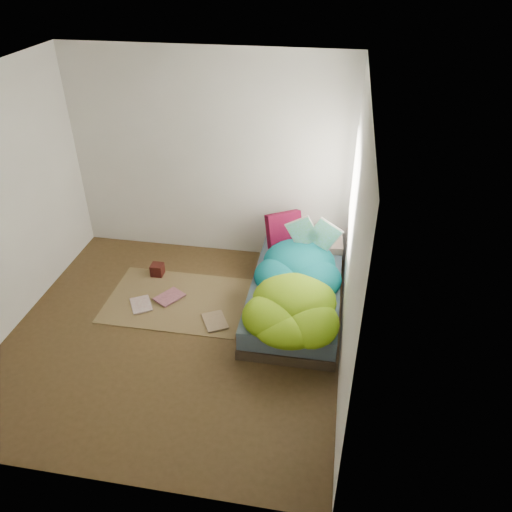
{
  "coord_description": "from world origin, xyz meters",
  "views": [
    {
      "loc": [
        1.55,
        -3.83,
        3.61
      ],
      "look_at": [
        0.75,
        0.75,
        0.59
      ],
      "focal_mm": 35.0,
      "sensor_mm": 36.0,
      "label": 1
    }
  ],
  "objects": [
    {
      "name": "floor_book_b",
      "position": [
        -0.34,
        0.63,
        0.03
      ],
      "size": [
        0.37,
        0.4,
        0.03
      ],
      "primitive_type": "imported",
      "rotation": [
        0.0,
        0.0,
        -0.57
      ],
      "color": "#C47184",
      "rests_on": "rug"
    },
    {
      "name": "ground",
      "position": [
        0.0,
        0.0,
        0.0
      ],
      "size": [
        3.5,
        3.5,
        0.0
      ],
      "primitive_type": "cube",
      "color": "#49361C",
      "rests_on": "ground"
    },
    {
      "name": "bed",
      "position": [
        1.22,
        0.72,
        0.17
      ],
      "size": [
        1.0,
        2.0,
        0.34
      ],
      "color": "#34281C",
      "rests_on": "ground"
    },
    {
      "name": "duvet",
      "position": [
        1.22,
        0.5,
        0.51
      ],
      "size": [
        0.96,
        1.84,
        0.34
      ],
      "primitive_type": null,
      "color": "#076870",
      "rests_on": "bed"
    },
    {
      "name": "room_walls",
      "position": [
        0.01,
        0.01,
        1.63
      ],
      "size": [
        3.54,
        3.54,
        2.62
      ],
      "color": "silver",
      "rests_on": "ground"
    },
    {
      "name": "pillow_magenta",
      "position": [
        0.99,
        1.45,
        0.56
      ],
      "size": [
        0.44,
        0.34,
        0.43
      ],
      "primitive_type": "cube",
      "rotation": [
        0.0,
        0.0,
        0.54
      ],
      "color": "#480420",
      "rests_on": "bed"
    },
    {
      "name": "floor_book_c",
      "position": [
        0.28,
        0.18,
        0.02
      ],
      "size": [
        0.36,
        0.4,
        0.02
      ],
      "primitive_type": "imported",
      "rotation": [
        0.0,
        0.0,
        0.5
      ],
      "color": "tan",
      "rests_on": "rug"
    },
    {
      "name": "wooden_box",
      "position": [
        -0.54,
        1.01,
        0.09
      ],
      "size": [
        0.15,
        0.15,
        0.15
      ],
      "primitive_type": "cube",
      "rotation": [
        0.0,
        0.0,
        0.02
      ],
      "color": "#360D0C",
      "rests_on": "rug"
    },
    {
      "name": "rug",
      "position": [
        -0.15,
        0.55,
        0.01
      ],
      "size": [
        1.6,
        1.1,
        0.01
      ],
      "primitive_type": "cube",
      "color": "brown",
      "rests_on": "ground"
    },
    {
      "name": "open_book",
      "position": [
        1.35,
        1.1,
        0.84
      ],
      "size": [
        0.52,
        0.15,
        0.31
      ],
      "primitive_type": null,
      "rotation": [
        0.0,
        0.0,
        -0.08
      ],
      "color": "green",
      "rests_on": "duvet"
    },
    {
      "name": "pillow_floral",
      "position": [
        1.4,
        1.48,
        0.41
      ],
      "size": [
        0.63,
        0.42,
        0.14
      ],
      "primitive_type": "cube",
      "rotation": [
        0.0,
        0.0,
        0.08
      ],
      "color": "beige",
      "rests_on": "bed"
    },
    {
      "name": "floor_book_a",
      "position": [
        -0.62,
        0.32,
        0.02
      ],
      "size": [
        0.34,
        0.37,
        0.02
      ],
      "primitive_type": "imported",
      "rotation": [
        0.0,
        0.0,
        0.52
      ],
      "color": "silver",
      "rests_on": "rug"
    }
  ]
}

